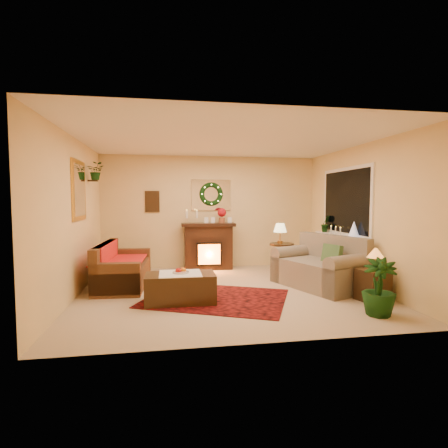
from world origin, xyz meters
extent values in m
plane|color=beige|center=(0.00, 0.00, 0.00)|extent=(5.00, 5.00, 0.00)
plane|color=white|center=(0.00, 0.00, 2.60)|extent=(5.00, 5.00, 0.00)
plane|color=#EFD88C|center=(0.00, 2.25, 1.30)|extent=(5.00, 5.00, 0.00)
plane|color=#EFD88C|center=(0.00, -2.25, 1.30)|extent=(5.00, 5.00, 0.00)
plane|color=#EFD88C|center=(-2.50, 0.00, 1.30)|extent=(4.50, 4.50, 0.00)
plane|color=#EFD88C|center=(2.50, 0.00, 1.30)|extent=(4.50, 4.50, 0.00)
cube|color=#451910|center=(-0.26, -0.42, 0.01)|extent=(2.66, 2.38, 0.01)
cube|color=#4C2C23|center=(-1.83, 0.74, 0.43)|extent=(0.89, 1.87, 0.79)
cube|color=red|center=(-1.91, 0.92, 0.46)|extent=(0.88, 1.43, 0.02)
cube|color=black|center=(-0.10, 1.99, 0.55)|extent=(1.08, 0.36, 0.99)
sphere|color=#A10E19|center=(0.21, 1.96, 1.30)|extent=(0.20, 0.20, 0.20)
cylinder|color=#FFFDD2|center=(-0.59, 1.98, 1.26)|extent=(0.06, 0.06, 0.18)
cylinder|color=silver|center=(-0.36, 1.97, 1.26)|extent=(0.06, 0.06, 0.17)
cube|color=white|center=(0.00, 2.23, 1.70)|extent=(0.92, 0.02, 0.72)
torus|color=#194719|center=(0.00, 2.19, 1.72)|extent=(0.55, 0.11, 0.55)
cube|color=#381E11|center=(-1.35, 2.23, 1.55)|extent=(0.32, 0.03, 0.48)
cube|color=gold|center=(-2.48, 0.30, 1.75)|extent=(0.03, 0.84, 1.00)
imported|color=#194719|center=(-2.34, 1.05, 1.97)|extent=(0.33, 0.28, 0.36)
cube|color=#867154|center=(1.68, 0.03, 0.42)|extent=(1.46, 1.84, 0.93)
cube|color=white|center=(2.48, 0.55, 1.55)|extent=(0.03, 1.86, 1.36)
cube|color=black|center=(2.47, 0.55, 1.55)|extent=(0.02, 1.70, 1.22)
cube|color=white|center=(2.38, 0.55, 0.87)|extent=(0.22, 1.86, 0.04)
cone|color=silver|center=(2.39, 0.07, 1.04)|extent=(0.21, 0.21, 0.31)
imported|color=black|center=(2.39, 1.23, 1.08)|extent=(0.26, 0.21, 0.47)
cylinder|color=#411A0E|center=(1.37, 1.16, 0.32)|extent=(0.61, 0.61, 0.67)
cone|color=beige|center=(1.34, 1.19, 0.88)|extent=(0.28, 0.28, 0.43)
cube|color=black|center=(2.16, -0.94, 0.27)|extent=(0.49, 0.49, 0.50)
cone|color=orange|center=(2.19, -0.95, 0.74)|extent=(0.26, 0.26, 0.38)
cube|color=#4E2911|center=(-0.83, -0.54, 0.21)|extent=(1.07, 0.59, 0.45)
cylinder|color=#BDBDBD|center=(-0.82, -0.52, 0.45)|extent=(0.26, 0.26, 0.06)
imported|color=black|center=(1.84, -1.59, 0.45)|extent=(1.76, 1.76, 2.38)
camera|label=1|loc=(-1.02, -5.90, 1.59)|focal=28.00mm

